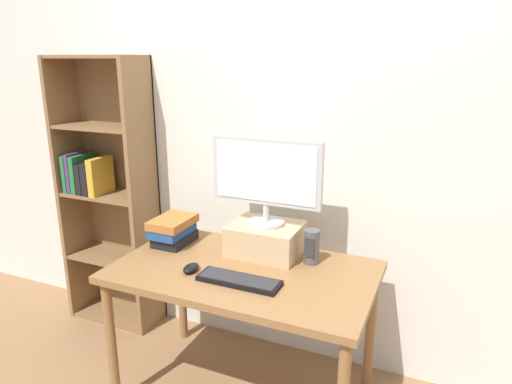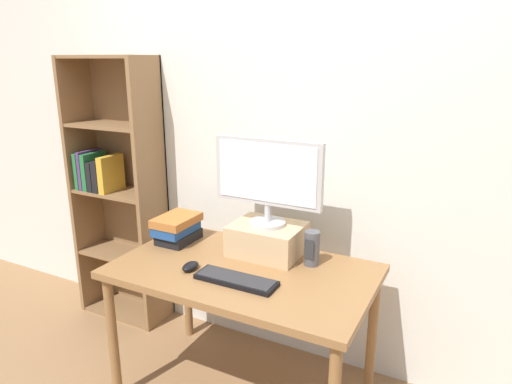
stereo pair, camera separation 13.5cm
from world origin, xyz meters
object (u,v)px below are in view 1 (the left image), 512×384
keyboard (239,280)px  desk_speaker (312,247)px  bookshelf_unit (107,191)px  riser_box (266,239)px  book_stack (173,230)px  desk (244,283)px  computer_mouse (191,268)px  computer_monitor (266,177)px

keyboard → desk_speaker: desk_speaker is taller
bookshelf_unit → riser_box: bookshelf_unit is taller
bookshelf_unit → book_stack: 0.71m
desk → keyboard: size_ratio=3.26×
desk_speaker → book_stack: bearing=-175.4°
computer_mouse → computer_monitor: bearing=54.7°
desk → book_stack: bearing=165.0°
desk → computer_mouse: size_ratio=12.14×
desk → bookshelf_unit: 1.24m
computer_mouse → desk: bearing=31.4°
riser_box → keyboard: (0.02, -0.36, -0.07)m
desk → computer_monitor: computer_monitor is taller
keyboard → book_stack: (-0.53, 0.27, 0.07)m
computer_mouse → book_stack: size_ratio=0.40×
riser_box → bookshelf_unit: bearing=172.2°
desk_speaker → desk: bearing=-145.7°
desk → desk_speaker: (0.28, 0.19, 0.17)m
computer_mouse → book_stack: 0.38m
desk → riser_box: riser_box is taller
bookshelf_unit → computer_monitor: size_ratio=3.00×
desk_speaker → keyboard: bearing=-125.4°
riser_box → desk_speaker: desk_speaker is taller
desk → computer_mouse: 0.27m
computer_monitor → desk_speaker: 0.42m
bookshelf_unit → computer_mouse: 1.07m
desk → computer_mouse: computer_mouse is taller
desk → bookshelf_unit: size_ratio=0.73×
computer_monitor → keyboard: bearing=-87.5°
desk_speaker → bookshelf_unit: bearing=172.7°
desk → computer_mouse: (-0.22, -0.13, 0.10)m
book_stack → riser_box: bearing=9.2°
riser_box → computer_mouse: size_ratio=3.47×
bookshelf_unit → desk_speaker: bookshelf_unit is taller
riser_box → book_stack: riser_box is taller
computer_monitor → desk: bearing=-97.5°
bookshelf_unit → computer_mouse: size_ratio=16.73×
computer_monitor → keyboard: size_ratio=1.49×
desk → computer_monitor: bearing=82.5°
riser_box → computer_monitor: bearing=-90.0°
desk → bookshelf_unit: (-1.15, 0.38, 0.24)m
bookshelf_unit → book_stack: bookshelf_unit is taller
book_stack → computer_monitor: bearing=9.1°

